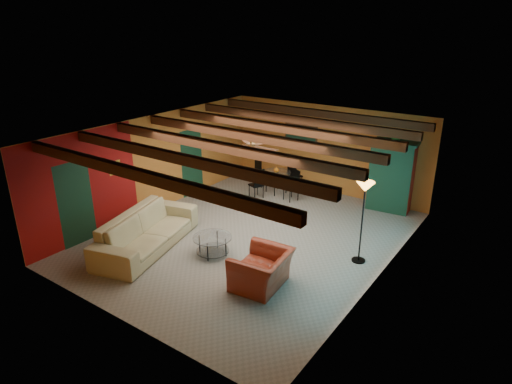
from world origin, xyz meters
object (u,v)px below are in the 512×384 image
Objects in this scene: dining_table at (276,178)px; potted_plant at (397,135)px; sofa at (147,231)px; vase at (277,161)px; armchair at (262,270)px; armoire at (392,177)px; floor_lamp at (362,223)px; coffee_table at (213,246)px.

dining_table is 4.11× the size of potted_plant.
vase reaches higher than sofa.
potted_plant reaches higher than sofa.
armchair is 5.43m from armoire.
sofa is 1.56× the size of floor_lamp.
potted_plant is at bearing 12.42° from dining_table.
armoire reaches higher than coffee_table.
dining_table is at bearing -167.58° from potted_plant.
armchair reaches higher than coffee_table.
dining_table is 0.56m from vase.
sofa is 4.95m from floor_lamp.
armchair is at bearing -103.93° from armoire.
floor_lamp is 4.57m from vase.
dining_table reaches higher than armchair.
dining_table is at bearing -173.22° from armoire.
coffee_table is at bearing -77.41° from dining_table.
floor_lamp is 3.51m from potted_plant.
armoire is 11.30× the size of vase.
dining_table is (0.56, 4.79, 0.04)m from sofa.
coffee_table is at bearing -110.66° from armchair.
armoire is at bearing 12.42° from vase.
potted_plant is (0.78, 5.34, 1.79)m from armchair.
armchair is 1.71m from coffee_table.
sofa reaches higher than coffee_table.
floor_lamp reaches higher than vase.
armchair is 5.28m from dining_table.
potted_plant reaches higher than armoire.
floor_lamp is at bearing -87.80° from armoire.
sofa is at bearing -130.95° from armoire.
vase is (-3.36, -0.74, 0.05)m from armoire.
vase is (-3.36, -0.74, -1.14)m from potted_plant.
dining_table is 3.48m from armoire.
sofa is 3.30× the size of coffee_table.
vase is at bearing -167.58° from potted_plant.
armoire is (3.92, 5.53, 0.54)m from sofa.
dining_table is at bearing -21.52° from sofa.
armchair is at bearing -60.68° from vase.
dining_table is 0.93× the size of armoire.
armoire is at bearing 165.46° from armchair.
vase is at bearing -173.22° from armoire.
armoire is (0.78, 5.34, 0.60)m from armchair.
floor_lamp is 11.04× the size of vase.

